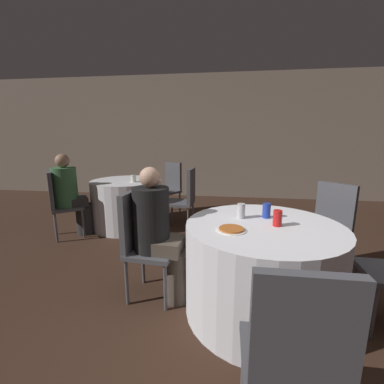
# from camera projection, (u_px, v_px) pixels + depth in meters

# --- Properties ---
(ground_plane) EXTENTS (16.00, 16.00, 0.00)m
(ground_plane) POSITION_uv_depth(u_px,v_px,m) (251.00, 320.00, 2.00)
(ground_plane) COLOR #382319
(wall_back) EXTENTS (16.00, 0.06, 2.80)m
(wall_back) POSITION_uv_depth(u_px,v_px,m) (238.00, 137.00, 5.88)
(wall_back) COLOR gray
(wall_back) RESTS_ON ground_plane
(table_near) EXTENTS (1.20, 1.20, 0.74)m
(table_near) POSITION_uv_depth(u_px,v_px,m) (261.00, 269.00, 2.04)
(table_near) COLOR silver
(table_near) RESTS_ON ground_plane
(table_far) EXTENTS (1.07, 1.07, 0.74)m
(table_far) POSITION_uv_depth(u_px,v_px,m) (127.00, 203.00, 4.06)
(table_far) COLOR silver
(table_far) RESTS_ON ground_plane
(chair_near_south) EXTENTS (0.40, 0.41, 0.95)m
(chair_near_south) POSITION_uv_depth(u_px,v_px,m) (295.00, 354.00, 1.01)
(chair_near_south) COLOR #47474C
(chair_near_south) RESTS_ON ground_plane
(chair_near_northeast) EXTENTS (0.57, 0.57, 0.95)m
(chair_near_northeast) POSITION_uv_depth(u_px,v_px,m) (329.00, 223.00, 2.58)
(chair_near_northeast) COLOR #47474C
(chair_near_northeast) RESTS_ON ground_plane
(chair_near_west) EXTENTS (0.44, 0.43, 0.95)m
(chair_near_west) POSITION_uv_depth(u_px,v_px,m) (141.00, 236.00, 2.22)
(chair_near_west) COLOR #47474C
(chair_near_west) RESTS_ON ground_plane
(chair_far_east) EXTENTS (0.43, 0.43, 0.95)m
(chair_far_east) POSITION_uv_depth(u_px,v_px,m) (186.00, 195.00, 3.83)
(chair_far_east) COLOR #47474C
(chair_far_east) RESTS_ON ground_plane
(chair_far_northeast) EXTENTS (0.55, 0.55, 0.95)m
(chair_far_northeast) POSITION_uv_depth(u_px,v_px,m) (170.00, 184.00, 4.73)
(chair_far_northeast) COLOR #47474C
(chair_far_northeast) RESTS_ON ground_plane
(chair_far_southwest) EXTENTS (0.56, 0.56, 0.95)m
(chair_far_southwest) POSITION_uv_depth(u_px,v_px,m) (58.00, 199.00, 3.55)
(chair_far_southwest) COLOR #47474C
(chair_far_southwest) RESTS_ON ground_plane
(person_black_shirt) EXTENTS (0.49, 0.32, 1.16)m
(person_black_shirt) POSITION_uv_depth(u_px,v_px,m) (160.00, 236.00, 2.18)
(person_black_shirt) COLOR #4C4238
(person_black_shirt) RESTS_ON ground_plane
(person_green_jacket) EXTENTS (0.47, 0.45, 1.18)m
(person_green_jacket) POSITION_uv_depth(u_px,v_px,m) (71.00, 196.00, 3.63)
(person_green_jacket) COLOR #282828
(person_green_jacket) RESTS_ON ground_plane
(pizza_plate_near) EXTENTS (0.22, 0.22, 0.02)m
(pizza_plate_near) POSITION_uv_depth(u_px,v_px,m) (231.00, 229.00, 1.84)
(pizza_plate_near) COLOR white
(pizza_plate_near) RESTS_ON table_near
(soda_can_silver) EXTENTS (0.07, 0.07, 0.12)m
(soda_can_silver) POSITION_uv_depth(u_px,v_px,m) (241.00, 211.00, 2.11)
(soda_can_silver) COLOR silver
(soda_can_silver) RESTS_ON table_near
(soda_can_blue) EXTENTS (0.07, 0.07, 0.12)m
(soda_can_blue) POSITION_uv_depth(u_px,v_px,m) (267.00, 211.00, 2.11)
(soda_can_blue) COLOR #1E38A5
(soda_can_blue) RESTS_ON table_near
(soda_can_red) EXTENTS (0.07, 0.07, 0.12)m
(soda_can_red) POSITION_uv_depth(u_px,v_px,m) (277.00, 218.00, 1.92)
(soda_can_red) COLOR red
(soda_can_red) RESTS_ON table_near
(cup_far) EXTENTS (0.07, 0.07, 0.10)m
(cup_far) POSITION_uv_depth(u_px,v_px,m) (133.00, 179.00, 3.82)
(cup_far) COLOR silver
(cup_far) RESTS_ON table_far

